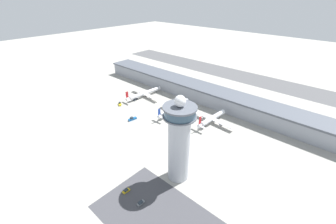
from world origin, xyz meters
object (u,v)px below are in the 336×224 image
at_px(control_tower, 179,140).
at_px(airplane_gate_alpha, 144,93).
at_px(airplane_gate_charlie, 212,119).
at_px(service_truck_baggage, 120,104).
at_px(car_grey_coupe, 141,203).
at_px(service_truck_catering, 135,99).
at_px(car_green_van, 126,191).
at_px(service_truck_fuel, 132,119).
at_px(airplane_gate_bravo, 174,108).

relative_size(control_tower, airplane_gate_alpha, 1.21).
distance_m(airplane_gate_charlie, service_truck_baggage, 90.82).
height_order(service_truck_baggage, car_grey_coupe, service_truck_baggage).
height_order(service_truck_catering, car_green_van, service_truck_catering).
bearing_deg(service_truck_fuel, control_tower, -18.83).
distance_m(airplane_gate_charlie, service_truck_catering, 83.52).
bearing_deg(control_tower, airplane_gate_alpha, 147.42).
height_order(control_tower, airplane_gate_bravo, control_tower).
distance_m(airplane_gate_alpha, airplane_gate_bravo, 45.27).
bearing_deg(car_grey_coupe, airplane_gate_bravo, 121.14).
distance_m(airplane_gate_alpha, service_truck_baggage, 28.98).
bearing_deg(airplane_gate_charlie, service_truck_fuel, -141.95).
height_order(airplane_gate_bravo, airplane_gate_charlie, airplane_gate_charlie).
relative_size(airplane_gate_charlie, service_truck_catering, 6.57).
height_order(airplane_gate_charlie, car_grey_coupe, airplane_gate_charlie).
relative_size(airplane_gate_bravo, airplane_gate_charlie, 1.08).
distance_m(control_tower, airplane_gate_alpha, 120.82).
height_order(airplane_gate_alpha, car_grey_coupe, airplane_gate_alpha).
xyz_separation_m(control_tower, service_truck_catering, (-100.95, 52.21, -25.62)).
xyz_separation_m(airplane_gate_charlie, car_grey_coupe, (17.18, -95.17, -3.54)).
bearing_deg(airplane_gate_charlie, airplane_gate_alpha, -178.22).
relative_size(service_truck_fuel, car_green_van, 1.81).
xyz_separation_m(airplane_gate_bravo, service_truck_baggage, (-49.07, -24.26, -3.51)).
xyz_separation_m(airplane_gate_alpha, airplane_gate_charlie, (81.27, 2.52, 0.29)).
bearing_deg(service_truck_fuel, car_grey_coupe, -37.08).
bearing_deg(airplane_gate_alpha, car_grey_coupe, -43.26).
distance_m(control_tower, car_grey_coupe, 38.84).
relative_size(service_truck_fuel, car_grey_coupe, 1.73).
relative_size(airplane_gate_charlie, service_truck_fuel, 5.24).
bearing_deg(airplane_gate_bravo, service_truck_fuel, -116.20).
relative_size(control_tower, airplane_gate_charlie, 1.31).
bearing_deg(service_truck_catering, car_grey_coupe, -39.16).
distance_m(control_tower, service_truck_catering, 116.50).
bearing_deg(control_tower, service_truck_fuel, 161.17).
relative_size(airplane_gate_charlie, car_grey_coupe, 9.05).
xyz_separation_m(airplane_gate_charlie, service_truck_baggage, (-85.28, -31.07, -3.29)).
distance_m(airplane_gate_charlie, car_green_van, 95.34).
relative_size(airplane_gate_alpha, service_truck_fuel, 5.69).
height_order(control_tower, service_truck_fuel, control_tower).
relative_size(airplane_gate_alpha, service_truck_baggage, 6.18).
relative_size(airplane_gate_bravo, service_truck_catering, 7.08).
relative_size(control_tower, service_truck_catering, 8.61).
height_order(service_truck_catering, service_truck_baggage, service_truck_catering).
relative_size(service_truck_catering, car_grey_coupe, 1.38).
distance_m(airplane_gate_alpha, airplane_gate_charlie, 81.31).
height_order(airplane_gate_alpha, service_truck_baggage, airplane_gate_alpha).
relative_size(car_green_van, car_grey_coupe, 0.96).
bearing_deg(service_truck_baggage, airplane_gate_bravo, 26.31).
xyz_separation_m(airplane_gate_alpha, service_truck_catering, (-0.97, -11.67, -2.82)).
distance_m(service_truck_fuel, car_grey_coupe, 88.50).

